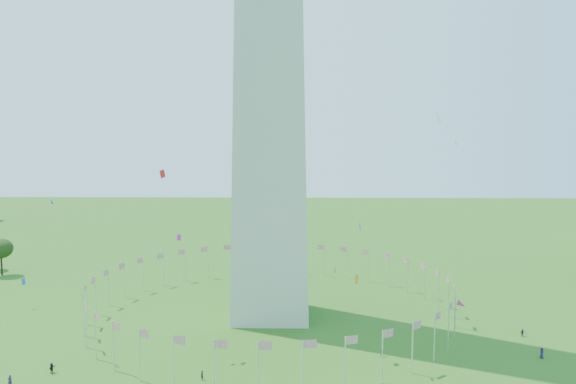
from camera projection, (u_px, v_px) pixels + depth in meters
name	position (u px, v px, depth m)	size (l,w,h in m)	color
flag_ring	(271.00, 296.00, 126.71)	(80.24, 80.24, 9.00)	silver
kites_aloft	(306.00, 248.00, 101.65)	(114.56, 70.19, 38.60)	#CC2699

